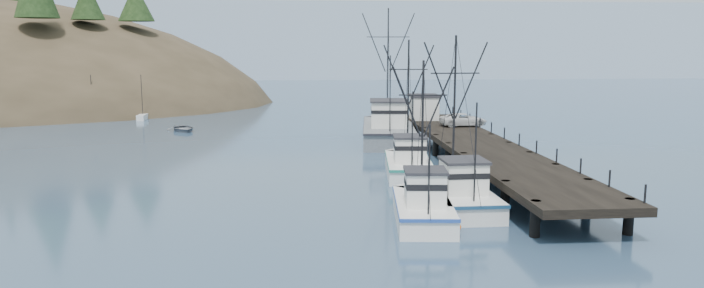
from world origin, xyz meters
The scene contains 12 objects.
ground centered at (0.00, 0.00, 0.00)m, with size 400.00×400.00×0.00m, color navy.
pier centered at (14.00, 16.00, 1.69)m, with size 6.00×44.00×2.00m.
distant_ridge centered at (10.00, 170.00, 0.00)m, with size 360.00×40.00×26.00m, color #9EB2C6.
distant_ridge_far centered at (-40.00, 185.00, 0.00)m, with size 180.00×25.00×18.00m, color silver.
moored_sailboats centered at (-35.25, 55.70, 0.33)m, with size 21.84×16.21×6.35m.
trawler_near centered at (8.83, 2.86, 0.82)m, with size 3.75×10.91×11.14m.
trawler_mid centered at (6.03, -0.24, 0.82)m, with size 3.97×9.53×9.65m.
trawler_far centered at (7.46, 13.11, 0.82)m, with size 4.30×10.67×10.95m.
work_vessel centered at (8.29, 30.87, 1.23)m, with size 6.83×17.73×14.47m.
pier_shed centered at (12.62, 32.93, 3.42)m, with size 3.00×3.20×2.80m.
pickup_truck centered at (15.50, 26.87, 2.66)m, with size 2.20×4.77×1.33m, color silver.
motorboat centered at (-15.17, 40.31, 0.00)m, with size 3.35×4.70×0.97m, color slate.
Camera 1 is at (-0.98, -35.51, 10.15)m, focal length 32.00 mm.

